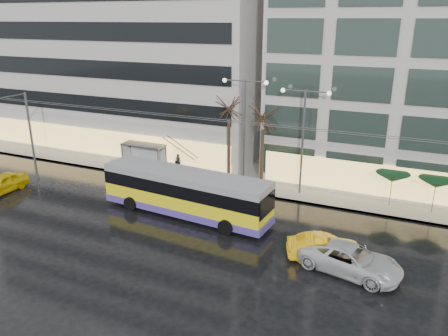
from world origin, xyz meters
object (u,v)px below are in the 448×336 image
Objects in this scene: trolleybus at (185,194)px; street_lamp_near at (244,118)px; taxi_a at (1,184)px; bus_shelter at (142,150)px.

street_lamp_near reaches higher than trolleybus.
taxi_a is at bearing -171.44° from trolleybus.
bus_shelter is (-8.66, 7.21, 0.32)m from trolleybus.
trolleybus is at bearing -103.26° from street_lamp_near.
trolleybus is at bearing -39.80° from bus_shelter.
taxi_a is at bearing -127.82° from bus_shelter.
bus_shelter is at bearing 140.20° from trolleybus.
trolleybus is 2.87× the size of taxi_a.
street_lamp_near is (1.73, 7.33, 4.35)m from trolleybus.
trolleybus is 1.47× the size of street_lamp_near.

